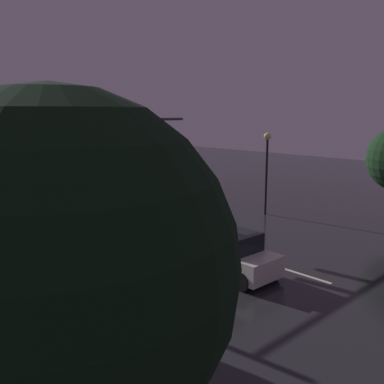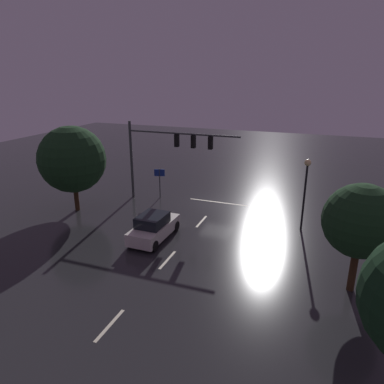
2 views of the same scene
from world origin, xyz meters
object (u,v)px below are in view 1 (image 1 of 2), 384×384
traffic_signal_assembly (86,145)px  street_lamp_left_kerb (267,157)px  route_sign (60,207)px  car_approaching (226,253)px  tree_right_far (59,271)px

traffic_signal_assembly → street_lamp_left_kerb: 11.09m
traffic_signal_assembly → route_sign: bearing=-26.3°
car_approaching → tree_right_far: bearing=33.9°
route_sign → tree_right_far: (6.85, 14.19, 2.74)m
car_approaching → tree_right_far: tree_right_far is taller
street_lamp_left_kerb → route_sign: 12.40m
traffic_signal_assembly → street_lamp_left_kerb: size_ratio=1.91×
car_approaching → traffic_signal_assembly: bearing=-74.2°
car_approaching → route_sign: route_sign is taller
tree_right_far → car_approaching: bearing=-146.1°
car_approaching → street_lamp_left_kerb: 10.47m
street_lamp_left_kerb → route_sign: street_lamp_left_kerb is taller
car_approaching → route_sign: bearing=-67.3°
traffic_signal_assembly → tree_right_far: size_ratio=1.47×
car_approaching → route_sign: size_ratio=1.70×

